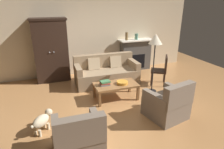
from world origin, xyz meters
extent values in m
plane|color=#B27A47|center=(0.00, 0.00, 0.00)|extent=(9.60, 9.60, 0.00)
cube|color=beige|center=(0.00, 2.55, 1.40)|extent=(7.20, 0.10, 2.80)
cube|color=#4C4947|center=(1.55, 2.30, 0.54)|extent=(1.10, 0.36, 1.08)
cube|color=black|center=(1.55, 2.12, 0.34)|extent=(0.60, 0.01, 0.52)
cube|color=white|center=(1.55, 2.28, 1.10)|extent=(1.26, 0.48, 0.04)
cube|color=black|center=(-1.40, 2.22, 0.94)|extent=(1.00, 0.52, 1.89)
cube|color=black|center=(-1.40, 2.22, 1.92)|extent=(1.06, 0.55, 0.06)
sphere|color=#ADAFB5|center=(-1.46, 1.95, 0.98)|extent=(0.04, 0.04, 0.04)
sphere|color=#ADAFB5|center=(-1.34, 1.95, 0.98)|extent=(0.04, 0.04, 0.04)
cube|color=#937A5B|center=(0.13, 1.36, 0.22)|extent=(1.92, 0.89, 0.44)
cube|color=#937A5B|center=(0.14, 1.70, 0.65)|extent=(1.90, 0.23, 0.42)
cube|color=#937A5B|center=(-0.75, 1.38, 0.55)|extent=(0.18, 0.80, 0.22)
cube|color=#937A5B|center=(1.01, 1.34, 0.55)|extent=(0.18, 0.80, 0.22)
cube|color=tan|center=(-0.22, 1.57, 0.61)|extent=(0.36, 0.19, 0.37)
cube|color=tan|center=(0.48, 1.55, 0.61)|extent=(0.36, 0.19, 0.37)
cube|color=olive|center=(0.03, 0.31, 0.39)|extent=(1.10, 0.60, 0.05)
cube|color=brown|center=(-0.48, 0.05, 0.18)|extent=(0.06, 0.06, 0.37)
cube|color=brown|center=(0.54, 0.05, 0.18)|extent=(0.06, 0.06, 0.37)
cube|color=brown|center=(-0.48, 0.57, 0.18)|extent=(0.06, 0.06, 0.37)
cube|color=brown|center=(0.54, 0.57, 0.18)|extent=(0.06, 0.06, 0.37)
cylinder|color=orange|center=(0.19, 0.26, 0.45)|extent=(0.29, 0.29, 0.07)
cube|color=gray|center=(-0.26, 0.33, 0.44)|extent=(0.25, 0.18, 0.04)
cube|color=#B73833|center=(-0.26, 0.33, 0.48)|extent=(0.25, 0.18, 0.03)
cube|color=#427A4C|center=(-0.25, 0.33, 0.51)|extent=(0.25, 0.19, 0.05)
cylinder|color=olive|center=(1.17, 2.28, 1.26)|extent=(0.10, 0.10, 0.28)
cylinder|color=slate|center=(1.55, 2.28, 1.22)|extent=(0.12, 0.12, 0.21)
cube|color=#756656|center=(-1.23, -1.29, 0.21)|extent=(0.77, 0.77, 0.42)
cube|color=#756656|center=(-1.24, -1.60, 0.65)|extent=(0.76, 0.17, 0.46)
cube|color=#756656|center=(-0.90, -1.30, 0.52)|extent=(0.13, 0.70, 0.20)
cube|color=#756656|center=(-1.56, -1.29, 0.52)|extent=(0.13, 0.70, 0.20)
cube|color=#756656|center=(0.77, -0.83, 0.21)|extent=(0.90, 0.90, 0.42)
cube|color=#756656|center=(0.83, -1.13, 0.65)|extent=(0.78, 0.32, 0.46)
cube|color=#756656|center=(1.09, -0.76, 0.52)|extent=(0.26, 0.71, 0.20)
cube|color=#756656|center=(0.45, -0.90, 0.52)|extent=(0.26, 0.71, 0.20)
cube|color=black|center=(1.59, 0.78, 0.43)|extent=(0.61, 0.61, 0.04)
cylinder|color=black|center=(1.53, 1.04, 0.21)|extent=(0.04, 0.04, 0.41)
cylinder|color=black|center=(1.33, 0.72, 0.21)|extent=(0.04, 0.04, 0.41)
cylinder|color=black|center=(1.85, 0.84, 0.21)|extent=(0.04, 0.04, 0.41)
cylinder|color=black|center=(1.65, 0.52, 0.21)|extent=(0.04, 0.04, 0.41)
cube|color=black|center=(1.76, 0.67, 0.68)|extent=(0.27, 0.39, 0.45)
cylinder|color=black|center=(1.14, 0.37, 0.01)|extent=(0.26, 0.26, 0.02)
cylinder|color=black|center=(1.14, 0.37, 0.69)|extent=(0.03, 0.03, 1.39)
cone|color=beige|center=(1.14, 0.37, 1.50)|extent=(0.36, 0.36, 0.26)
ellipsoid|color=beige|center=(-1.82, -0.51, 0.25)|extent=(0.42, 0.43, 0.22)
sphere|color=beige|center=(-1.66, -0.33, 0.31)|extent=(0.15, 0.15, 0.15)
cylinder|color=beige|center=(-1.78, -0.39, 0.07)|extent=(0.06, 0.06, 0.14)
cylinder|color=beige|center=(-1.70, -0.46, 0.07)|extent=(0.06, 0.06, 0.14)
cylinder|color=beige|center=(-1.94, -0.57, 0.07)|extent=(0.06, 0.06, 0.14)
cylinder|color=beige|center=(-1.86, -0.64, 0.07)|extent=(0.06, 0.06, 0.14)
sphere|color=beige|center=(-1.97, -0.69, 0.27)|extent=(0.06, 0.06, 0.06)
camera|label=1|loc=(-1.58, -3.93, 2.40)|focal=30.92mm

